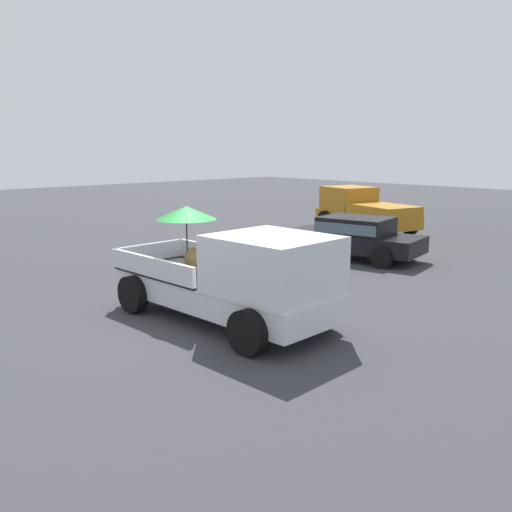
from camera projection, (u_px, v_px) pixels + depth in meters
name	position (u px, v px, depth m)	size (l,w,h in m)	color
ground_plane	(223.00, 320.00, 11.22)	(80.00, 80.00, 0.00)	#38383D
pickup_truck_main	(237.00, 277.00, 10.73)	(5.12, 2.41, 2.26)	black
pickup_truck_red	(363.00, 210.00, 23.14)	(5.10, 3.07, 1.80)	black
parked_sedan_far	(354.00, 235.00, 17.31)	(4.57, 2.61, 1.33)	black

